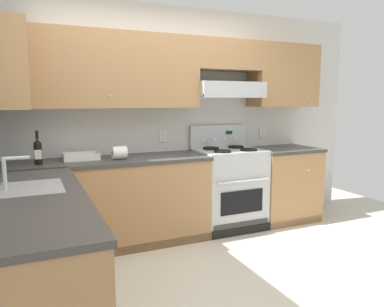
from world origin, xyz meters
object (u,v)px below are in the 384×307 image
stove (229,188)px  wine_bottle (38,151)px  paper_towel_roll (119,153)px  bowl (81,157)px

stove → wine_bottle: wine_bottle is taller
stove → paper_towel_roll: size_ratio=8.35×
stove → paper_towel_roll: (-1.30, -0.05, 0.50)m
paper_towel_roll → bowl: bearing=159.7°
bowl → paper_towel_roll: size_ratio=2.40×
stove → wine_bottle: size_ratio=3.85×
stove → wine_bottle: bearing=-179.0°
wine_bottle → bowl: wine_bottle is taller
stove → paper_towel_roll: 1.39m
stove → bowl: (-1.66, 0.08, 0.45)m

